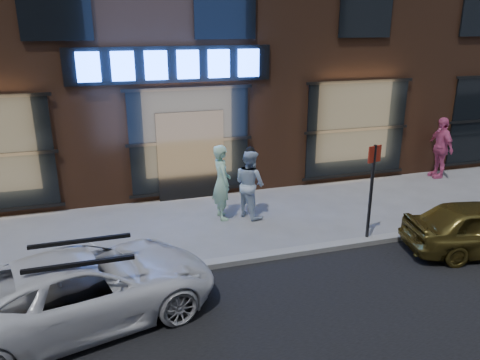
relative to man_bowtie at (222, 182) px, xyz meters
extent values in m
plane|color=slate|center=(-0.43, -2.33, -0.93)|extent=(90.00, 90.00, 0.00)
cube|color=gray|center=(-0.43, -2.33, -0.87)|extent=(60.00, 0.25, 0.12)
cube|color=#54301E|center=(-0.43, 5.67, 4.07)|extent=(30.00, 8.00, 10.00)
cube|color=black|center=(-0.83, 1.62, 2.67)|extent=(5.20, 0.06, 0.90)
cube|color=black|center=(-0.43, 1.59, 0.27)|extent=(1.80, 0.10, 2.40)
cube|color=#FFBF72|center=(-0.43, 1.65, 0.67)|extent=(3.00, 0.04, 2.60)
cube|color=black|center=(-0.43, 1.61, 0.67)|extent=(3.20, 0.06, 2.80)
cube|color=#FFBF72|center=(4.57, 1.65, 0.67)|extent=(3.00, 0.04, 2.60)
cube|color=black|center=(4.57, 1.61, 0.67)|extent=(3.20, 0.06, 2.80)
cube|color=black|center=(-3.43, 1.61, 4.07)|extent=(1.60, 0.06, 1.60)
cube|color=black|center=(0.57, 1.61, 4.07)|extent=(1.60, 0.06, 1.60)
cube|color=black|center=(4.57, 1.61, 4.07)|extent=(1.60, 0.06, 1.60)
cube|color=#2659FF|center=(-2.83, 1.55, 2.67)|extent=(0.55, 0.12, 0.70)
cube|color=#2659FF|center=(-2.03, 1.55, 2.67)|extent=(0.55, 0.12, 0.70)
cube|color=#2659FF|center=(-1.23, 1.55, 2.67)|extent=(0.55, 0.12, 0.70)
cube|color=#2659FF|center=(-0.43, 1.55, 2.67)|extent=(0.55, 0.12, 0.70)
cube|color=#2659FF|center=(0.37, 1.55, 2.67)|extent=(0.55, 0.12, 0.70)
cube|color=#2659FF|center=(1.17, 1.55, 2.67)|extent=(0.55, 0.12, 0.70)
imported|color=#C0FCD4|center=(0.00, 0.00, 0.00)|extent=(0.48, 0.70, 1.86)
imported|color=silver|center=(0.69, -0.09, -0.07)|extent=(0.94, 1.03, 1.71)
imported|color=#E05C93|center=(7.28, 1.18, 0.01)|extent=(0.54, 1.13, 1.89)
imported|color=silver|center=(-3.18, -3.43, -0.34)|extent=(4.61, 2.96, 1.18)
cylinder|color=#262628|center=(2.71, -2.23, 0.17)|extent=(0.07, 0.07, 2.21)
cube|color=#A32212|center=(2.71, -2.23, 1.08)|extent=(0.35, 0.12, 0.35)
camera|label=1|loc=(-2.70, -10.37, 3.69)|focal=35.00mm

